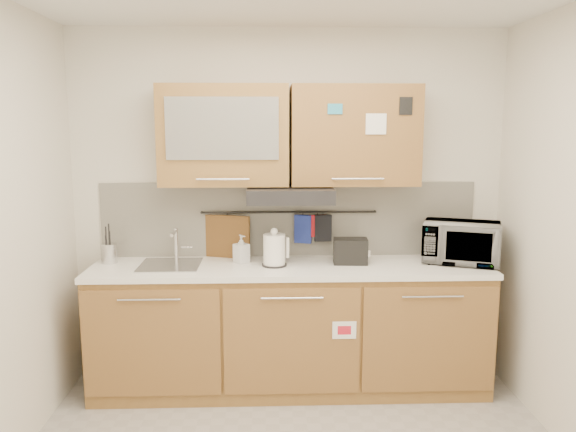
{
  "coord_description": "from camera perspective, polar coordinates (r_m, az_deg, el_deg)",
  "views": [
    {
      "loc": [
        -0.15,
        -2.68,
        1.91
      ],
      "look_at": [
        -0.02,
        1.05,
        1.3
      ],
      "focal_mm": 35.0,
      "sensor_mm": 36.0,
      "label": 1
    }
  ],
  "objects": [
    {
      "name": "countertop",
      "position": [
        4.0,
        0.22,
        -5.29
      ],
      "size": [
        2.82,
        0.62,
        0.04
      ],
      "primitive_type": "cube",
      "color": "white",
      "rests_on": "base_cabinet"
    },
    {
      "name": "utensil_rail",
      "position": [
        4.18,
        0.09,
        0.39
      ],
      "size": [
        1.3,
        0.02,
        0.02
      ],
      "primitive_type": "cylinder",
      "rotation": [
        0.0,
        1.57,
        0.0
      ],
      "color": "black",
      "rests_on": "backsplash"
    },
    {
      "name": "soap_bottle",
      "position": [
        4.06,
        -4.76,
        -3.34
      ],
      "size": [
        0.13,
        0.13,
        0.2
      ],
      "primitive_type": "imported",
      "rotation": [
        0.0,
        0.0,
        0.67
      ],
      "color": "#999999",
      "rests_on": "countertop"
    },
    {
      "name": "base_cabinet",
      "position": [
        4.16,
        0.22,
        -11.89
      ],
      "size": [
        2.8,
        0.64,
        0.88
      ],
      "color": "#A5793A",
      "rests_on": "floor"
    },
    {
      "name": "upper_cabinets",
      "position": [
        4.01,
        0.08,
        8.2
      ],
      "size": [
        1.82,
        0.37,
        0.7
      ],
      "color": "#A5793A",
      "rests_on": "wall_back"
    },
    {
      "name": "cutting_board",
      "position": [
        4.22,
        -6.14,
        -2.8
      ],
      "size": [
        0.34,
        0.13,
        0.43
      ],
      "primitive_type": "cube",
      "rotation": [
        0.0,
        0.0,
        -0.32
      ],
      "color": "brown",
      "rests_on": "utensil_rail"
    },
    {
      "name": "dark_pouch",
      "position": [
        4.21,
        3.58,
        -1.23
      ],
      "size": [
        0.13,
        0.04,
        0.2
      ],
      "primitive_type": "cube",
      "rotation": [
        0.0,
        0.0,
        0.0
      ],
      "color": "black",
      "rests_on": "utensil_rail"
    },
    {
      "name": "utensil_crock",
      "position": [
        4.24,
        -17.71,
        -3.59
      ],
      "size": [
        0.14,
        0.14,
        0.28
      ],
      "rotation": [
        0.0,
        0.0,
        -0.22
      ],
      "color": "silver",
      "rests_on": "countertop"
    },
    {
      "name": "kettle",
      "position": [
        3.96,
        -1.39,
        -3.55
      ],
      "size": [
        0.21,
        0.2,
        0.27
      ],
      "rotation": [
        0.0,
        0.0,
        0.36
      ],
      "color": "white",
      "rests_on": "countertop"
    },
    {
      "name": "range_hood",
      "position": [
        3.96,
        0.19,
        2.23
      ],
      "size": [
        0.6,
        0.46,
        0.1
      ],
      "primitive_type": "cube",
      "color": "black",
      "rests_on": "upper_cabinets"
    },
    {
      "name": "microwave",
      "position": [
        4.24,
        17.17,
        -2.58
      ],
      "size": [
        0.62,
        0.52,
        0.29
      ],
      "primitive_type": "imported",
      "rotation": [
        0.0,
        0.0,
        -0.36
      ],
      "color": "#999999",
      "rests_on": "countertop"
    },
    {
      "name": "pot_holder",
      "position": [
        4.2,
        3.02,
        -1.0
      ],
      "size": [
        0.14,
        0.04,
        0.16
      ],
      "primitive_type": "cube",
      "rotation": [
        0.0,
        0.0,
        0.18
      ],
      "color": "#B0171F",
      "rests_on": "utensil_rail"
    },
    {
      "name": "oven_mitt",
      "position": [
        4.19,
        1.52,
        -1.33
      ],
      "size": [
        0.13,
        0.07,
        0.21
      ],
      "primitive_type": "cube",
      "rotation": [
        0.0,
        0.0,
        -0.29
      ],
      "color": "navy",
      "rests_on": "utensil_rail"
    },
    {
      "name": "wall_back",
      "position": [
        4.23,
        0.06,
        1.03
      ],
      "size": [
        3.2,
        0.0,
        3.2
      ],
      "primitive_type": "plane",
      "rotation": [
        1.57,
        0.0,
        0.0
      ],
      "color": "silver",
      "rests_on": "ground"
    },
    {
      "name": "toaster",
      "position": [
        4.05,
        6.36,
        -3.53
      ],
      "size": [
        0.25,
        0.16,
        0.18
      ],
      "rotation": [
        0.0,
        0.0,
        -0.07
      ],
      "color": "black",
      "rests_on": "countertop"
    },
    {
      "name": "sink",
      "position": [
        4.07,
        -11.86,
        -4.88
      ],
      "size": [
        0.42,
        0.4,
        0.26
      ],
      "color": "silver",
      "rests_on": "countertop"
    },
    {
      "name": "backsplash",
      "position": [
        4.23,
        0.07,
        -0.33
      ],
      "size": [
        2.8,
        0.02,
        0.56
      ],
      "primitive_type": "cube",
      "color": "silver",
      "rests_on": "countertop"
    }
  ]
}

